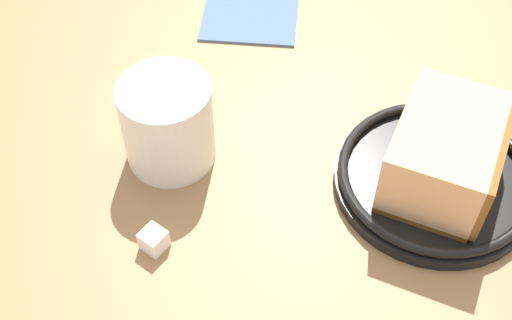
% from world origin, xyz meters
% --- Properties ---
extents(ground_plane, '(1.50, 1.50, 0.03)m').
position_xyz_m(ground_plane, '(0.00, 0.00, -0.01)').
color(ground_plane, '#936D47').
extents(small_plate, '(0.18, 0.18, 0.02)m').
position_xyz_m(small_plate, '(-0.09, 0.02, 0.01)').
color(small_plate, black).
rests_on(small_plate, ground_plane).
extents(cake_slice, '(0.13, 0.15, 0.07)m').
position_xyz_m(cake_slice, '(-0.10, 0.02, 0.05)').
color(cake_slice, brown).
rests_on(cake_slice, small_plate).
extents(tea_mug, '(0.08, 0.11, 0.09)m').
position_xyz_m(tea_mug, '(0.14, -0.05, 0.04)').
color(tea_mug, white).
rests_on(tea_mug, ground_plane).
extents(folded_napkin, '(0.13, 0.14, 0.01)m').
position_xyz_m(folded_napkin, '(0.05, -0.25, 0.00)').
color(folded_napkin, slate).
rests_on(folded_napkin, ground_plane).
extents(sugar_cube, '(0.03, 0.03, 0.02)m').
position_xyz_m(sugar_cube, '(0.16, 0.06, 0.01)').
color(sugar_cube, white).
rests_on(sugar_cube, ground_plane).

